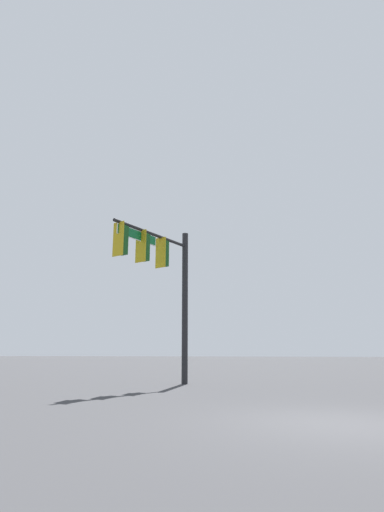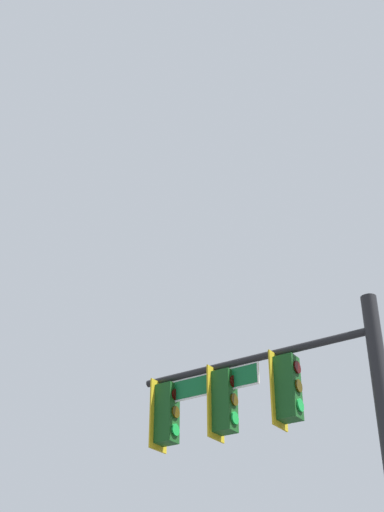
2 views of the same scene
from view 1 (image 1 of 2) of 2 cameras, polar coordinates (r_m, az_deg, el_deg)
ground_plane at (r=8.25m, az=21.22°, el=-21.55°), size 400.00×400.00×0.00m
signal_pole_near at (r=16.72m, az=-4.12°, el=-2.42°), size 4.54×1.36×6.64m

